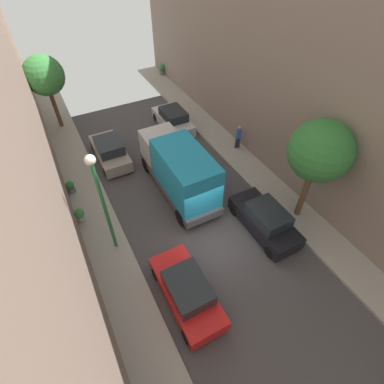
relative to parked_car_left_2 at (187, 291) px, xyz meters
The scene contains 15 objects.
ground 3.53m from the parked_car_left_2, 38.60° to the left, with size 32.00×32.00×0.00m, color #423F42.
sidewalk_left 3.22m from the parked_car_left_2, 136.86° to the left, with size 2.00×44.00×0.15m, color gray.
sidewalk_right 8.02m from the parked_car_left_2, 15.64° to the left, with size 2.00×44.00×0.15m, color gray.
parked_car_left_2 is the anchor object (origin of this frame).
parked_car_left_3 11.17m from the parked_car_left_2, 90.00° to the left, with size 1.78×4.20×1.57m.
parked_car_right_2 5.63m from the parked_car_left_2, 16.52° to the left, with size 1.78×4.20×1.57m.
parked_car_right_3 13.87m from the parked_car_left_2, 67.09° to the left, with size 1.78×4.20×1.57m.
delivery_truck 6.87m from the parked_car_left_2, 66.54° to the left, with size 2.26×6.60×3.38m.
pedestrian 11.61m from the parked_car_left_2, 45.07° to the left, with size 0.40×0.36×1.72m.
street_tree_0 17.39m from the parked_car_left_2, 97.42° to the left, with size 2.71×2.71×5.28m.
street_tree_1 8.64m from the parked_car_left_2, 11.22° to the left, with size 2.95×2.95×5.76m.
potted_plant_0 7.28m from the parked_car_left_2, 114.79° to the left, with size 0.52×0.52×0.84m.
potted_plant_1 23.49m from the parked_car_left_2, 68.87° to the left, with size 0.65×0.65×1.02m.
potted_plant_3 9.60m from the parked_car_left_2, 108.50° to the left, with size 0.47×0.47×0.79m.
lamp_post 5.55m from the parked_car_left_2, 114.66° to the left, with size 0.44×0.44×5.71m.
Camera 1 is at (-5.30, -7.52, 12.58)m, focal length 27.66 mm.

